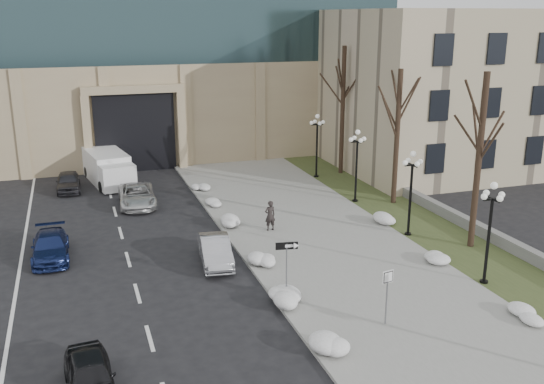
{
  "coord_description": "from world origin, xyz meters",
  "views": [
    {
      "loc": [
        -8.57,
        -14.53,
        11.56
      ],
      "look_at": [
        0.21,
        11.65,
        3.5
      ],
      "focal_mm": 40.0,
      "sensor_mm": 36.0,
      "label": 1
    }
  ],
  "objects_px": {
    "lamppost_a": "(490,219)",
    "box_truck": "(108,168)",
    "car_a": "(90,377)",
    "car_e": "(68,182)",
    "lamppost_b": "(411,182)",
    "one_way_sign": "(291,253)",
    "car_b": "(215,251)",
    "lamppost_c": "(357,156)",
    "lamppost_d": "(317,137)",
    "pedestrian": "(270,216)",
    "keep_sign": "(387,286)",
    "car_d": "(137,195)",
    "car_c": "(50,247)"
  },
  "relations": [
    {
      "from": "car_c",
      "to": "lamppost_c",
      "type": "height_order",
      "value": "lamppost_c"
    },
    {
      "from": "box_truck",
      "to": "pedestrian",
      "type": "bearing_deg",
      "value": -70.17
    },
    {
      "from": "car_d",
      "to": "keep_sign",
      "type": "relative_size",
      "value": 2.03
    },
    {
      "from": "box_truck",
      "to": "keep_sign",
      "type": "distance_m",
      "value": 26.65
    },
    {
      "from": "car_e",
      "to": "lamppost_b",
      "type": "xyz_separation_m",
      "value": [
        17.4,
        -15.25,
        2.42
      ]
    },
    {
      "from": "lamppost_c",
      "to": "lamppost_d",
      "type": "relative_size",
      "value": 1.0
    },
    {
      "from": "car_a",
      "to": "pedestrian",
      "type": "relative_size",
      "value": 2.16
    },
    {
      "from": "car_b",
      "to": "car_d",
      "type": "relative_size",
      "value": 0.84
    },
    {
      "from": "box_truck",
      "to": "lamppost_d",
      "type": "relative_size",
      "value": 1.49
    },
    {
      "from": "pedestrian",
      "to": "lamppost_c",
      "type": "height_order",
      "value": "lamppost_c"
    },
    {
      "from": "car_d",
      "to": "lamppost_c",
      "type": "bearing_deg",
      "value": -13.32
    },
    {
      "from": "car_a",
      "to": "car_b",
      "type": "relative_size",
      "value": 0.93
    },
    {
      "from": "car_a",
      "to": "keep_sign",
      "type": "height_order",
      "value": "keep_sign"
    },
    {
      "from": "car_c",
      "to": "car_e",
      "type": "bearing_deg",
      "value": 85.66
    },
    {
      "from": "car_a",
      "to": "car_c",
      "type": "distance_m",
      "value": 12.34
    },
    {
      "from": "lamppost_a",
      "to": "keep_sign",
      "type": "bearing_deg",
      "value": -161.77
    },
    {
      "from": "car_b",
      "to": "lamppost_b",
      "type": "distance_m",
      "value": 11.07
    },
    {
      "from": "car_b",
      "to": "car_a",
      "type": "bearing_deg",
      "value": -117.59
    },
    {
      "from": "car_c",
      "to": "lamppost_c",
      "type": "bearing_deg",
      "value": 11.34
    },
    {
      "from": "lamppost_c",
      "to": "car_d",
      "type": "bearing_deg",
      "value": 163.84
    },
    {
      "from": "lamppost_a",
      "to": "lamppost_c",
      "type": "bearing_deg",
      "value": 90.0
    },
    {
      "from": "pedestrian",
      "to": "lamppost_b",
      "type": "bearing_deg",
      "value": 149.8
    },
    {
      "from": "car_a",
      "to": "car_b",
      "type": "bearing_deg",
      "value": 51.39
    },
    {
      "from": "car_b",
      "to": "lamppost_b",
      "type": "bearing_deg",
      "value": 8.46
    },
    {
      "from": "car_e",
      "to": "lamppost_d",
      "type": "xyz_separation_m",
      "value": [
        17.4,
        -2.25,
        2.42
      ]
    },
    {
      "from": "car_c",
      "to": "lamppost_d",
      "type": "bearing_deg",
      "value": 29.03
    },
    {
      "from": "car_d",
      "to": "box_truck",
      "type": "bearing_deg",
      "value": 104.34
    },
    {
      "from": "box_truck",
      "to": "car_b",
      "type": "bearing_deg",
      "value": -86.86
    },
    {
      "from": "car_c",
      "to": "lamppost_c",
      "type": "distance_m",
      "value": 18.89
    },
    {
      "from": "lamppost_b",
      "to": "car_c",
      "type": "bearing_deg",
      "value": 171.15
    },
    {
      "from": "car_c",
      "to": "lamppost_b",
      "type": "relative_size",
      "value": 0.9
    },
    {
      "from": "lamppost_a",
      "to": "box_truck",
      "type": "bearing_deg",
      "value": 122.21
    },
    {
      "from": "pedestrian",
      "to": "car_e",
      "type": "bearing_deg",
      "value": -56.07
    },
    {
      "from": "car_a",
      "to": "car_e",
      "type": "distance_m",
      "value": 24.66
    },
    {
      "from": "car_a",
      "to": "car_e",
      "type": "relative_size",
      "value": 0.96
    },
    {
      "from": "box_truck",
      "to": "lamppost_b",
      "type": "xyz_separation_m",
      "value": [
        14.63,
        -16.73,
        2.03
      ]
    },
    {
      "from": "pedestrian",
      "to": "lamppost_b",
      "type": "height_order",
      "value": "lamppost_b"
    },
    {
      "from": "car_d",
      "to": "pedestrian",
      "type": "bearing_deg",
      "value": -46.04
    },
    {
      "from": "box_truck",
      "to": "lamppost_c",
      "type": "bearing_deg",
      "value": -44.48
    },
    {
      "from": "one_way_sign",
      "to": "car_a",
      "type": "bearing_deg",
      "value": -142.59
    },
    {
      "from": "car_b",
      "to": "car_e",
      "type": "bearing_deg",
      "value": 119.75
    },
    {
      "from": "car_a",
      "to": "lamppost_a",
      "type": "bearing_deg",
      "value": 5.42
    },
    {
      "from": "keep_sign",
      "to": "lamppost_d",
      "type": "height_order",
      "value": "lamppost_d"
    },
    {
      "from": "car_b",
      "to": "one_way_sign",
      "type": "height_order",
      "value": "one_way_sign"
    },
    {
      "from": "box_truck",
      "to": "lamppost_d",
      "type": "height_order",
      "value": "lamppost_d"
    },
    {
      "from": "pedestrian",
      "to": "keep_sign",
      "type": "distance_m",
      "value": 11.56
    },
    {
      "from": "car_e",
      "to": "keep_sign",
      "type": "distance_m",
      "value": 26.34
    },
    {
      "from": "car_c",
      "to": "car_e",
      "type": "height_order",
      "value": "car_e"
    },
    {
      "from": "one_way_sign",
      "to": "car_e",
      "type": "bearing_deg",
      "value": 123.43
    },
    {
      "from": "lamppost_a",
      "to": "lamppost_b",
      "type": "bearing_deg",
      "value": 90.0
    }
  ]
}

